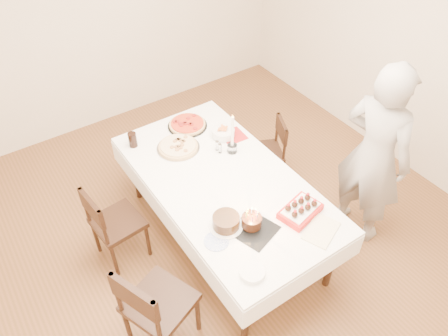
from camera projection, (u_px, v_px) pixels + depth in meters
floor at (232, 238)px, 4.20m from camera, size 5.00×5.00×0.00m
wall_back at (103, 12)px, 4.80m from camera, size 4.50×0.04×2.70m
wall_right at (424, 47)px, 4.21m from camera, size 0.04×5.00×2.70m
dining_table at (224, 210)px, 3.97m from camera, size 1.78×2.40×0.75m
chair_right_savory at (264, 153)px, 4.54m from camera, size 0.52×0.52×0.77m
chair_left_savory at (118, 223)px, 3.79m from camera, size 0.47×0.47×0.85m
chair_left_dessert at (160, 303)px, 3.17m from camera, size 0.63×0.63×0.95m
person at (374, 157)px, 3.72m from camera, size 0.51×0.70×1.80m
pizza_white at (178, 147)px, 4.01m from camera, size 0.50×0.50×0.04m
pizza_pepperoni at (187, 124)px, 4.26m from camera, size 0.44×0.44×0.04m
red_placemat at (233, 136)px, 4.16m from camera, size 0.23×0.23×0.01m
pasta_bowl at (223, 133)px, 4.13m from camera, size 0.22×0.22×0.07m
taper_candle at (232, 134)px, 3.85m from camera, size 0.11×0.11×0.41m
shaker_pair at (220, 148)px, 3.95m from camera, size 0.09×0.09×0.10m
cola_glass at (133, 140)px, 4.01m from camera, size 0.10×0.10×0.14m
layer_cake at (226, 222)px, 3.31m from camera, size 0.35×0.35×0.11m
cake_board at (254, 230)px, 3.32m from camera, size 0.38×0.38×0.01m
birthday_cake at (252, 218)px, 3.29m from camera, size 0.18×0.18×0.15m
strawberry_box at (300, 210)px, 3.41m from camera, size 0.38×0.29×0.08m
box_lid at (321, 231)px, 3.31m from camera, size 0.36×0.30×0.03m
plate_stack at (252, 272)px, 3.02m from camera, size 0.19×0.19×0.04m
china_plate at (216, 241)px, 3.24m from camera, size 0.24×0.24×0.01m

